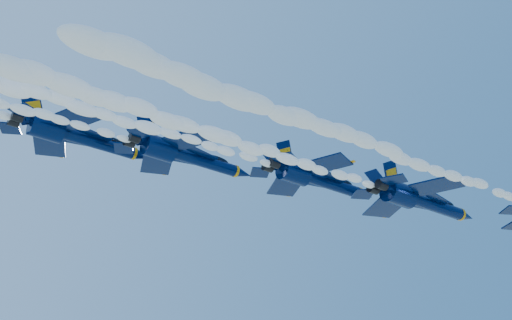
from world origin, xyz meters
TOP-DOWN VIEW (x-y plane):
  - smoke_trail_jet_lead at (-13.64, -12.70)m, footprint 52.48×2.20m
  - jet_second at (7.86, -1.92)m, footprint 17.84×14.64m
  - smoke_trail_jet_second at (-26.00, -1.92)m, footprint 52.48×2.42m
  - jet_third at (-2.71, 4.77)m, footprint 16.87×13.84m
  - smoke_trail_jet_third at (-36.16, 4.77)m, footprint 52.48×2.29m
  - jet_fourth at (-15.36, 14.81)m, footprint 18.02×14.78m
  - jet_fifth at (-27.17, 21.34)m, footprint 18.56×15.23m

SIDE VIEW (x-z plane):
  - smoke_trail_jet_lead at x=-13.64m, z-range 146.88..148.86m
  - smoke_trail_jet_second at x=-26.00m, z-range 149.51..151.69m
  - jet_second at x=7.86m, z-range 147.79..154.42m
  - smoke_trail_jet_third at x=-36.16m, z-range 152.09..154.15m
  - jet_third at x=-2.71m, z-range 150.48..156.75m
  - jet_fourth at x=-15.36m, z-range 153.85..160.54m
  - jet_fifth at x=-27.17m, z-range 155.60..162.50m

